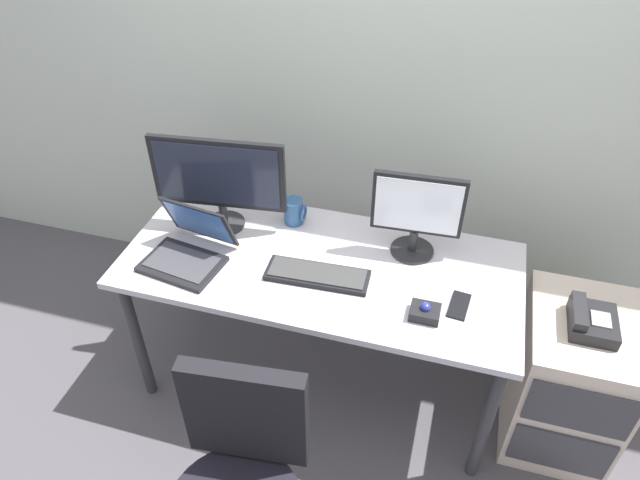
# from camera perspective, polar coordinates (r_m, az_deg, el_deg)

# --- Properties ---
(ground_plane) EXTENTS (8.00, 8.00, 0.00)m
(ground_plane) POSITION_cam_1_polar(r_m,az_deg,el_deg) (2.91, -0.00, -13.23)
(ground_plane) COLOR #4C484D
(back_wall) EXTENTS (6.00, 0.10, 2.80)m
(back_wall) POSITION_cam_1_polar(r_m,az_deg,el_deg) (2.62, 4.52, 18.88)
(back_wall) COLOR #B7BFB1
(back_wall) RESTS_ON ground
(desk) EXTENTS (1.62, 0.72, 0.74)m
(desk) POSITION_cam_1_polar(r_m,az_deg,el_deg) (2.42, -0.00, -3.63)
(desk) COLOR silver
(desk) RESTS_ON ground
(file_cabinet) EXTENTS (0.42, 0.53, 0.67)m
(file_cabinet) POSITION_cam_1_polar(r_m,az_deg,el_deg) (2.69, 23.10, -12.47)
(file_cabinet) COLOR beige
(file_cabinet) RESTS_ON ground
(desk_phone) EXTENTS (0.17, 0.20, 0.09)m
(desk_phone) POSITION_cam_1_polar(r_m,az_deg,el_deg) (2.41, 25.12, -7.23)
(desk_phone) COLOR black
(desk_phone) RESTS_ON file_cabinet
(monitor_main) EXTENTS (0.57, 0.18, 0.42)m
(monitor_main) POSITION_cam_1_polar(r_m,az_deg,el_deg) (2.45, -9.96, 5.98)
(monitor_main) COLOR #262628
(monitor_main) RESTS_ON desk
(monitor_side) EXTENTS (0.36, 0.18, 0.37)m
(monitor_side) POSITION_cam_1_polar(r_m,az_deg,el_deg) (2.32, 9.52, 2.75)
(monitor_side) COLOR #262628
(monitor_side) RESTS_ON desk
(keyboard) EXTENTS (0.42, 0.16, 0.03)m
(keyboard) POSITION_cam_1_polar(r_m,az_deg,el_deg) (2.29, -0.25, -3.44)
(keyboard) COLOR black
(keyboard) RESTS_ON desk
(laptop) EXTENTS (0.35, 0.35, 0.23)m
(laptop) POSITION_cam_1_polar(r_m,az_deg,el_deg) (2.41, -12.83, -0.79)
(laptop) COLOR black
(laptop) RESTS_ON desk
(trackball_mouse) EXTENTS (0.11, 0.09, 0.07)m
(trackball_mouse) POSITION_cam_1_polar(r_m,az_deg,el_deg) (2.17, 10.30, -6.96)
(trackball_mouse) COLOR black
(trackball_mouse) RESTS_ON desk
(coffee_mug) EXTENTS (0.09, 0.08, 0.12)m
(coffee_mug) POSITION_cam_1_polar(r_m,az_deg,el_deg) (2.54, -2.55, 2.81)
(coffee_mug) COLOR #2C5482
(coffee_mug) RESTS_ON desk
(cell_phone) EXTENTS (0.08, 0.15, 0.01)m
(cell_phone) POSITION_cam_1_polar(r_m,az_deg,el_deg) (2.24, 13.53, -6.28)
(cell_phone) COLOR black
(cell_phone) RESTS_ON desk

